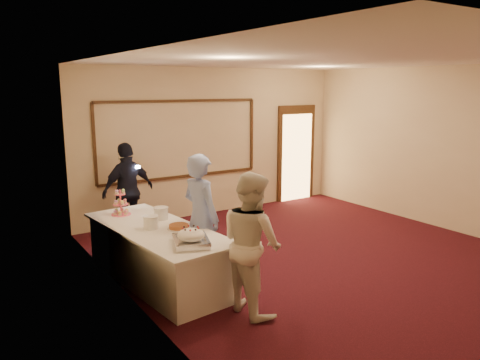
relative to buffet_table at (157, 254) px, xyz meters
name	(u,v)px	position (x,y,z in m)	size (l,w,h in m)	color
floor	(331,262)	(2.50, -0.77, -0.39)	(7.00, 7.00, 0.00)	black
room_walls	(337,129)	(2.50, -0.77, 1.64)	(6.04, 7.04, 3.02)	beige
wall_molding	(181,139)	(1.70, 2.70, 1.21)	(3.45, 0.04, 1.55)	#311A0E
doorway	(296,154)	(4.65, 2.69, 0.69)	(1.05, 0.07, 2.20)	#311A0E
buffet_table	(157,254)	(0.00, 0.00, 0.00)	(1.26, 2.65, 0.77)	white
pavlova_tray	(191,237)	(0.07, -0.87, 0.47)	(0.54, 0.63, 0.20)	#AFB2B6
cupcake_stand	(121,205)	(-0.18, 0.88, 0.53)	(0.28, 0.28, 0.41)	#EF5A79
plate_stack_a	(151,222)	(-0.08, 0.00, 0.47)	(0.20, 0.20, 0.17)	white
plate_stack_b	(161,213)	(0.22, 0.33, 0.47)	(0.21, 0.21, 0.17)	white
tart	(179,227)	(0.22, -0.23, 0.41)	(0.30, 0.30, 0.06)	white
man	(201,217)	(0.55, -0.23, 0.49)	(0.64, 0.42, 1.75)	#859ADA
woman	(252,243)	(0.60, -1.38, 0.45)	(0.82, 0.64, 1.68)	white
guest	(128,191)	(0.36, 2.08, 0.45)	(0.99, 0.41, 1.68)	black
camera_flash	(138,167)	(0.50, 1.92, 0.88)	(0.07, 0.04, 0.05)	white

